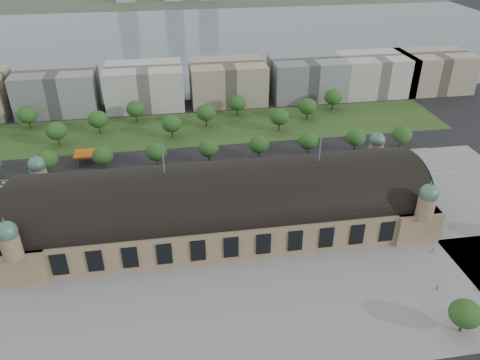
{
  "coord_description": "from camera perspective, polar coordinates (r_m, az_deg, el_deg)",
  "views": [
    {
      "loc": [
        -16.65,
        -142.0,
        104.23
      ],
      "look_at": [
        7.98,
        10.5,
        14.0
      ],
      "focal_mm": 35.0,
      "sensor_mm": 36.0,
      "label": 1
    }
  ],
  "objects": [
    {
      "name": "office_6",
      "position": [
        318.53,
        16.06,
        12.3
      ],
      "size": [
        45.0,
        32.0,
        24.0
      ],
      "primitive_type": "cube",
      "color": "beige",
      "rests_on": "ground"
    },
    {
      "name": "parked_car_6",
      "position": [
        193.63,
        -11.9,
        -2.78
      ],
      "size": [
        4.91,
        4.1,
        1.34
      ],
      "primitive_type": "imported",
      "rotation": [
        0.0,
        0.0,
        -0.99
      ],
      "color": "black",
      "rests_on": "ground"
    },
    {
      "name": "tree_belt_9",
      "position": [
        251.39,
        4.84,
        7.68
      ],
      "size": [
        10.4,
        10.4,
        12.48
      ],
      "color": "#2D2116",
      "rests_on": "ground"
    },
    {
      "name": "grass_belt",
      "position": [
        257.08,
        -8.06,
        6.06
      ],
      "size": [
        300.0,
        45.0,
        0.1
      ],
      "primitive_type": "cube",
      "color": "#29461C",
      "rests_on": "ground"
    },
    {
      "name": "tree_row_8",
      "position": [
        235.06,
        13.94,
        5.04
      ],
      "size": [
        9.6,
        9.6,
        11.52
      ],
      "color": "#2D2116",
      "rests_on": "ground"
    },
    {
      "name": "parked_car_4",
      "position": [
        197.54,
        -17.34,
        -2.85
      ],
      "size": [
        4.92,
        3.56,
        1.54
      ],
      "primitive_type": "imported",
      "rotation": [
        0.0,
        0.0,
        -1.11
      ],
      "color": "silver",
      "rests_on": "ground"
    },
    {
      "name": "parked_car_5",
      "position": [
        193.21,
        -9.89,
        -2.6
      ],
      "size": [
        5.92,
        4.95,
        1.5
      ],
      "primitive_type": "imported",
      "rotation": [
        0.0,
        0.0,
        -1.02
      ],
      "color": "#909498",
      "rests_on": "ground"
    },
    {
      "name": "tree_belt_7",
      "position": [
        256.53,
        -4.15,
        8.19
      ],
      "size": [
        10.4,
        10.4,
        12.48
      ],
      "color": "#2D2116",
      "rests_on": "ground"
    },
    {
      "name": "plaza_south",
      "position": [
        145.52,
        4.37,
        -15.57
      ],
      "size": [
        190.0,
        48.0,
        0.12
      ],
      "primitive_type": "cube",
      "color": "gray",
      "rests_on": "ground"
    },
    {
      "name": "traffic_car_5",
      "position": [
        228.09,
        9.83,
        2.84
      ],
      "size": [
        4.8,
        2.12,
        1.53
      ],
      "primitive_type": "imported",
      "rotation": [
        0.0,
        0.0,
        1.68
      ],
      "color": "#585A5F",
      "rests_on": "ground"
    },
    {
      "name": "office_7",
      "position": [
        337.04,
        22.41,
        12.18
      ],
      "size": [
        45.0,
        32.0,
        24.0
      ],
      "primitive_type": "cube",
      "color": "tan",
      "rests_on": "ground"
    },
    {
      "name": "tree_belt_6",
      "position": [
        244.7,
        -8.34,
        6.81
      ],
      "size": [
        10.4,
        10.4,
        12.48
      ],
      "color": "#2D2116",
      "rests_on": "ground"
    },
    {
      "name": "traffic_car_3",
      "position": [
        215.42,
        -15.99,
        0.29
      ],
      "size": [
        5.16,
        2.29,
        1.47
      ],
      "primitive_type": "imported",
      "rotation": [
        0.0,
        0.0,
        1.53
      ],
      "color": "maroon",
      "rests_on": "ground"
    },
    {
      "name": "far_shore",
      "position": [
        648.65,
        -8.11,
        20.77
      ],
      "size": [
        700.0,
        120.0,
        0.14
      ],
      "primitive_type": "cube",
      "color": "#44513D",
      "rests_on": "ground"
    },
    {
      "name": "tree_row_4",
      "position": [
        217.83,
        -10.16,
        3.4
      ],
      "size": [
        9.6,
        9.6,
        11.52
      ],
      "color": "#2D2116",
      "rests_on": "ground"
    },
    {
      "name": "lake",
      "position": [
        452.48,
        -7.12,
        16.75
      ],
      "size": [
        700.0,
        320.0,
        0.08
      ],
      "primitive_type": "cube",
      "color": "slate",
      "rests_on": "ground"
    },
    {
      "name": "office_3",
      "position": [
        290.36,
        -11.55,
        11.16
      ],
      "size": [
        45.0,
        32.0,
        24.0
      ],
      "primitive_type": "cube",
      "color": "beige",
      "rests_on": "ground"
    },
    {
      "name": "office_5",
      "position": [
        302.72,
        8.1,
        12.26
      ],
      "size": [
        45.0,
        32.0,
        24.0
      ],
      "primitive_type": "cube",
      "color": "gray",
      "rests_on": "ground"
    },
    {
      "name": "tree_belt_3",
      "position": [
        251.1,
        -21.48,
        5.59
      ],
      "size": [
        10.4,
        10.4,
        12.48
      ],
      "color": "#2D2116",
      "rests_on": "ground"
    },
    {
      "name": "bus_east",
      "position": [
        199.54,
        -0.19,
        -0.69
      ],
      "size": [
        10.98,
        2.74,
        3.05
      ],
      "primitive_type": "imported",
      "rotation": [
        0.0,
        0.0,
        1.59
      ],
      "color": "beige",
      "rests_on": "ground"
    },
    {
      "name": "tree_belt_2",
      "position": [
        277.36,
        -24.5,
        7.22
      ],
      "size": [
        10.4,
        10.4,
        12.48
      ],
      "color": "#2D2116",
      "rests_on": "ground"
    },
    {
      "name": "tree_belt_10",
      "position": [
        267.01,
        8.26,
        8.86
      ],
      "size": [
        10.4,
        10.4,
        12.48
      ],
      "color": "#2D2116",
      "rests_on": "ground"
    },
    {
      "name": "tree_belt_5",
      "position": [
        267.56,
        -12.62,
        8.48
      ],
      "size": [
        10.4,
        10.4,
        12.48
      ],
      "color": "#2D2116",
      "rests_on": "ground"
    },
    {
      "name": "road_slab",
      "position": [
        208.02,
        -8.85,
        -0.18
      ],
      "size": [
        260.0,
        26.0,
        0.1
      ],
      "primitive_type": "cube",
      "color": "black",
      "rests_on": "ground"
    },
    {
      "name": "tree_row_3",
      "position": [
        219.95,
        -16.4,
        2.86
      ],
      "size": [
        9.6,
        9.6,
        11.52
      ],
      "color": "#2D2116",
      "rests_on": "ground"
    },
    {
      "name": "tree_row_9",
      "position": [
        245.12,
        19.16,
        5.28
      ],
      "size": [
        9.6,
        9.6,
        11.52
      ],
      "color": "#2D2116",
      "rests_on": "ground"
    },
    {
      "name": "pedestrian_1",
      "position": [
        162.87,
        22.9,
        -11.99
      ],
      "size": [
        0.72,
        0.85,
        1.97
      ],
      "primitive_type": "imported",
      "rotation": [
        0.0,
        0.0,
        1.17
      ],
      "color": "gray",
      "rests_on": "ground"
    },
    {
      "name": "traffic_car_2",
      "position": [
        203.66,
        -17.91,
        -1.89
      ],
      "size": [
        5.63,
        3.12,
        1.49
      ],
      "primitive_type": "imported",
      "rotation": [
        0.0,
        0.0,
        -1.7
      ],
      "color": "black",
      "rests_on": "ground"
    },
    {
      "name": "bus_west",
      "position": [
        201.48,
        -2.67,
        -0.39
      ],
      "size": [
        10.97,
        2.65,
        3.05
      ],
      "primitive_type": "imported",
      "rotation": [
        0.0,
        0.0,
        1.58
      ],
      "color": "red",
      "rests_on": "ground"
    },
    {
      "name": "tree_belt_4",
      "position": [
        258.49,
        -16.92,
        7.1
      ],
      "size": [
        10.4,
        10.4,
        12.48
      ],
      "color": "#2D2116",
      "rests_on": "ground"
    },
    {
      "name": "bus_mid",
      "position": [
        202.1,
        -5.9,
        -0.38
      ],
      "size": [
        12.21,
        3.92,
        3.34
      ],
      "primitive_type": "imported",
      "rotation": [
        0.0,
        0.0,
        1.48
      ],
      "color": "beige",
      "rests_on": "ground"
    },
    {
      "name": "parked_car_0",
      "position": [
        206.39,
        -25.64,
        -3.12
      ],
      "size": [
        5.08,
        4.25,
        1.64
      ],
      "primitive_type": "imported",
      "rotation": [
        0.0,
        0.0,
        -0.97
      ],
      "color": "black",
      "rests_on": "ground"
    },
    {
      "name": "office_4",
      "position": [
        292.36,
        -1.54,
        11.89
      ],
      "size": [
        45.0,
        32.0,
        24.0
      ],
      "primitive_type": "cube",
      "color": "tan",
      "rests_on": "ground"
    },
    {
      "name": "traffic_car_6",
      "position": [
        220.92,
        17.11,
        0.91
      ],
      "size": [
        5.95,
        3.2,
        1.59
      ],
      "primitive_type": "imported",
      "rotation": [
        0.0,
        0.0,
        -1.67
      ],
      "color": "silver",
      "rests_on": "ground"
    },
    {
      "name": "parked_car_3",
      "position": [
        199.43,
        -17.69,
        -2.57
      ],
      "size": [
        4.91,
        3.8,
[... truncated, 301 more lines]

